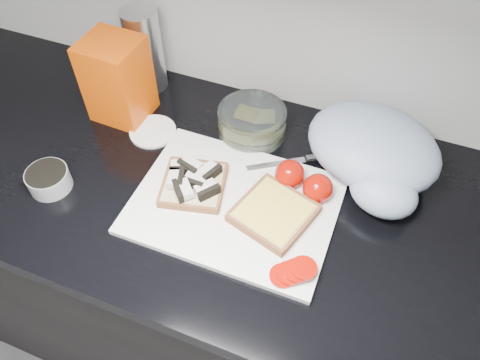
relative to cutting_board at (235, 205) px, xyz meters
name	(u,v)px	position (x,y,z in m)	size (l,w,h in m)	color
base_cabinet	(218,283)	(-0.07, 0.05, -0.48)	(3.50, 0.60, 0.86)	black
countertop	(210,186)	(-0.07, 0.05, -0.03)	(3.50, 0.64, 0.04)	black
cutting_board	(235,205)	(0.00, 0.00, 0.00)	(0.40, 0.30, 0.01)	white
bread_left	(193,183)	(-0.09, 0.01, 0.02)	(0.16, 0.16, 0.04)	#C7B58C
bread_right	(274,213)	(0.08, 0.00, 0.02)	(0.18, 0.18, 0.02)	#C7B58C
tomato_slices	(293,272)	(0.16, -0.11, 0.01)	(0.09, 0.08, 0.02)	#A20D03
knife	(301,160)	(0.09, 0.16, 0.01)	(0.17, 0.12, 0.01)	silver
seed_tub	(48,179)	(-0.38, -0.09, 0.02)	(0.09, 0.09, 0.04)	gray
tub_lid	(153,131)	(-0.25, 0.13, 0.00)	(0.11, 0.11, 0.01)	white
glass_bowl	(252,122)	(-0.04, 0.21, 0.03)	(0.15, 0.15, 0.06)	silver
bread_bag	(118,80)	(-0.35, 0.17, 0.09)	(0.12, 0.11, 0.19)	#D44403
steel_canister	(145,50)	(-0.34, 0.28, 0.10)	(0.09, 0.09, 0.21)	silver
grocery_bag	(374,152)	(0.23, 0.19, 0.05)	(0.33, 0.31, 0.12)	#A6B1CC
whole_tomatoes	(304,181)	(0.12, 0.09, 0.02)	(0.13, 0.08, 0.06)	#A20D03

